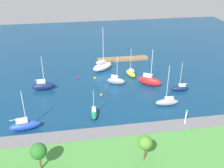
{
  "coord_description": "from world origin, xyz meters",
  "views": [
    {
      "loc": [
        11.63,
        75.17,
        36.98
      ],
      "look_at": [
        0.0,
        6.22,
        1.5
      ],
      "focal_mm": 41.93,
      "sensor_mm": 36.0,
      "label": 1
    }
  ],
  "objects_px": {
    "harbor_beacon": "(186,116)",
    "park_tree_midwest": "(39,151)",
    "sailboat_yellow_off_beacon": "(131,73)",
    "sailboat_navy_by_breakwater": "(43,86)",
    "sailboat_green_near_pier": "(94,113)",
    "mooring_buoy_orange": "(101,95)",
    "sailboat_red_inner_mooring": "(149,81)",
    "sailboat_gray_far_north": "(167,102)",
    "park_tree_east": "(145,143)",
    "sailboat_gray_center_basin": "(116,81)",
    "pier_dock": "(123,59)",
    "sailboat_white_east_end": "(103,66)",
    "mooring_buoy_red": "(78,78)",
    "sailboat_navy_far_south": "(180,88)",
    "sailboat_blue_lone_south": "(25,125)",
    "mooring_buoy_yellow": "(95,78)"
  },
  "relations": [
    {
      "from": "harbor_beacon",
      "to": "park_tree_midwest",
      "type": "xyz_separation_m",
      "value": [
        31.94,
        8.61,
        1.62
      ]
    },
    {
      "from": "sailboat_yellow_off_beacon",
      "to": "sailboat_navy_by_breakwater",
      "type": "xyz_separation_m",
      "value": [
        27.87,
        5.0,
        0.24
      ]
    },
    {
      "from": "sailboat_green_near_pier",
      "to": "mooring_buoy_orange",
      "type": "bearing_deg",
      "value": 165.66
    },
    {
      "from": "sailboat_red_inner_mooring",
      "to": "sailboat_gray_far_north",
      "type": "bearing_deg",
      "value": -48.13
    },
    {
      "from": "park_tree_east",
      "to": "sailboat_gray_center_basin",
      "type": "xyz_separation_m",
      "value": [
        -0.81,
        -34.66,
        -3.89
      ]
    },
    {
      "from": "sailboat_navy_by_breakwater",
      "to": "sailboat_gray_far_north",
      "type": "distance_m",
      "value": 36.26
    },
    {
      "from": "sailboat_red_inner_mooring",
      "to": "sailboat_gray_far_north",
      "type": "distance_m",
      "value": 12.27
    },
    {
      "from": "pier_dock",
      "to": "sailboat_white_east_end",
      "type": "relative_size",
      "value": 1.28
    },
    {
      "from": "sailboat_red_inner_mooring",
      "to": "sailboat_navy_by_breakwater",
      "type": "relative_size",
      "value": 1.11
    },
    {
      "from": "sailboat_navy_by_breakwater",
      "to": "sailboat_gray_far_north",
      "type": "bearing_deg",
      "value": -26.18
    },
    {
      "from": "park_tree_midwest",
      "to": "sailboat_navy_by_breakwater",
      "type": "distance_m",
      "value": 33.96
    },
    {
      "from": "mooring_buoy_orange",
      "to": "mooring_buoy_red",
      "type": "bearing_deg",
      "value": -64.34
    },
    {
      "from": "park_tree_east",
      "to": "sailboat_yellow_off_beacon",
      "type": "xyz_separation_m",
      "value": [
        -6.69,
        -39.51,
        -3.99
      ]
    },
    {
      "from": "sailboat_red_inner_mooring",
      "to": "sailboat_white_east_end",
      "type": "bearing_deg",
      "value": 169.11
    },
    {
      "from": "pier_dock",
      "to": "sailboat_navy_far_south",
      "type": "height_order",
      "value": "sailboat_navy_far_south"
    },
    {
      "from": "sailboat_gray_far_north",
      "to": "harbor_beacon",
      "type": "bearing_deg",
      "value": 95.13
    },
    {
      "from": "sailboat_navy_far_south",
      "to": "sailboat_yellow_off_beacon",
      "type": "bearing_deg",
      "value": -41.29
    },
    {
      "from": "sailboat_green_near_pier",
      "to": "mooring_buoy_red",
      "type": "xyz_separation_m",
      "value": [
        2.9,
        -22.48,
        -0.57
      ]
    },
    {
      "from": "park_tree_midwest",
      "to": "sailboat_blue_lone_south",
      "type": "bearing_deg",
      "value": -71.99
    },
    {
      "from": "sailboat_gray_center_basin",
      "to": "mooring_buoy_orange",
      "type": "xyz_separation_m",
      "value": [
        5.51,
        6.81,
        -0.79
      ]
    },
    {
      "from": "harbor_beacon",
      "to": "sailboat_red_inner_mooring",
      "type": "relative_size",
      "value": 0.32
    },
    {
      "from": "pier_dock",
      "to": "sailboat_navy_by_breakwater",
      "type": "distance_m",
      "value": 34.35
    },
    {
      "from": "sailboat_red_inner_mooring",
      "to": "mooring_buoy_yellow",
      "type": "xyz_separation_m",
      "value": [
        16.11,
        -7.15,
        -1.19
      ]
    },
    {
      "from": "park_tree_east",
      "to": "sailboat_blue_lone_south",
      "type": "distance_m",
      "value": 28.73
    },
    {
      "from": "sailboat_red_inner_mooring",
      "to": "pier_dock",
      "type": "bearing_deg",
      "value": 135.77
    },
    {
      "from": "sailboat_navy_by_breakwater",
      "to": "park_tree_east",
      "type": "bearing_deg",
      "value": -61.03
    },
    {
      "from": "park_tree_east",
      "to": "sailboat_white_east_end",
      "type": "height_order",
      "value": "sailboat_white_east_end"
    },
    {
      "from": "harbor_beacon",
      "to": "sailboat_navy_far_south",
      "type": "distance_m",
      "value": 18.98
    },
    {
      "from": "sailboat_yellow_off_beacon",
      "to": "sailboat_red_inner_mooring",
      "type": "bearing_deg",
      "value": -170.23
    },
    {
      "from": "park_tree_east",
      "to": "sailboat_blue_lone_south",
      "type": "relative_size",
      "value": 0.55
    },
    {
      "from": "sailboat_gray_center_basin",
      "to": "pier_dock",
      "type": "bearing_deg",
      "value": 95.29
    },
    {
      "from": "park_tree_midwest",
      "to": "mooring_buoy_yellow",
      "type": "xyz_separation_m",
      "value": [
        -14.15,
        -38.51,
        -4.81
      ]
    },
    {
      "from": "sailboat_gray_far_north",
      "to": "mooring_buoy_yellow",
      "type": "distance_m",
      "value": 26.01
    },
    {
      "from": "sailboat_navy_far_south",
      "to": "pier_dock",
      "type": "bearing_deg",
      "value": -62.03
    },
    {
      "from": "sailboat_yellow_off_beacon",
      "to": "sailboat_gray_far_north",
      "type": "distance_m",
      "value": 20.24
    },
    {
      "from": "mooring_buoy_red",
      "to": "sailboat_navy_by_breakwater",
      "type": "bearing_deg",
      "value": 29.61
    },
    {
      "from": "sailboat_green_near_pier",
      "to": "sailboat_red_inner_mooring",
      "type": "relative_size",
      "value": 0.65
    },
    {
      "from": "pier_dock",
      "to": "sailboat_gray_center_basin",
      "type": "height_order",
      "value": "sailboat_gray_center_basin"
    },
    {
      "from": "mooring_buoy_red",
      "to": "sailboat_green_near_pier",
      "type": "bearing_deg",
      "value": 97.36
    },
    {
      "from": "harbor_beacon",
      "to": "sailboat_green_near_pier",
      "type": "xyz_separation_m",
      "value": [
        20.3,
        -8.54,
        -2.65
      ]
    },
    {
      "from": "sailboat_navy_far_south",
      "to": "mooring_buoy_orange",
      "type": "xyz_separation_m",
      "value": [
        23.49,
        -0.73,
        -0.5
      ]
    },
    {
      "from": "park_tree_midwest",
      "to": "sailboat_navy_far_south",
      "type": "distance_m",
      "value": 46.64
    },
    {
      "from": "park_tree_east",
      "to": "harbor_beacon",
      "type": "bearing_deg",
      "value": -142.9
    },
    {
      "from": "park_tree_midwest",
      "to": "sailboat_white_east_end",
      "type": "relative_size",
      "value": 0.38
    },
    {
      "from": "sailboat_navy_far_south",
      "to": "sailboat_green_near_pier",
      "type": "bearing_deg",
      "value": 23.35
    },
    {
      "from": "mooring_buoy_yellow",
      "to": "mooring_buoy_orange",
      "type": "bearing_deg",
      "value": 93.16
    },
    {
      "from": "sailboat_red_inner_mooring",
      "to": "park_tree_midwest",
      "type": "bearing_deg",
      "value": -98.02
    },
    {
      "from": "sailboat_navy_far_south",
      "to": "mooring_buoy_yellow",
      "type": "relative_size",
      "value": 12.97
    },
    {
      "from": "harbor_beacon",
      "to": "park_tree_midwest",
      "type": "bearing_deg",
      "value": 15.08
    },
    {
      "from": "pier_dock",
      "to": "sailboat_navy_far_south",
      "type": "distance_m",
      "value": 29.52
    }
  ]
}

